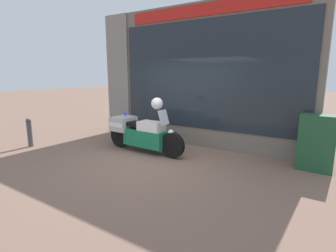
{
  "coord_description": "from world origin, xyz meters",
  "views": [
    {
      "loc": [
        3.51,
        -4.76,
        2.06
      ],
      "look_at": [
        -0.29,
        1.04,
        0.66
      ],
      "focal_mm": 28.0,
      "sensor_mm": 36.0,
      "label": 1
    }
  ],
  "objects_px": {
    "utility_cabinet": "(317,143)",
    "white_helmet": "(157,103)",
    "street_bollard": "(30,132)",
    "paramedic_motorcycle": "(140,132)"
  },
  "relations": [
    {
      "from": "paramedic_motorcycle",
      "to": "white_helmet",
      "type": "relative_size",
      "value": 8.16
    },
    {
      "from": "utility_cabinet",
      "to": "white_helmet",
      "type": "relative_size",
      "value": 4.07
    },
    {
      "from": "street_bollard",
      "to": "white_helmet",
      "type": "bearing_deg",
      "value": 21.47
    },
    {
      "from": "street_bollard",
      "to": "utility_cabinet",
      "type": "bearing_deg",
      "value": 18.68
    },
    {
      "from": "paramedic_motorcycle",
      "to": "utility_cabinet",
      "type": "bearing_deg",
      "value": 14.91
    },
    {
      "from": "white_helmet",
      "to": "street_bollard",
      "type": "height_order",
      "value": "white_helmet"
    },
    {
      "from": "paramedic_motorcycle",
      "to": "white_helmet",
      "type": "distance_m",
      "value": 1.0
    },
    {
      "from": "utility_cabinet",
      "to": "street_bollard",
      "type": "relative_size",
      "value": 1.47
    },
    {
      "from": "paramedic_motorcycle",
      "to": "utility_cabinet",
      "type": "height_order",
      "value": "utility_cabinet"
    },
    {
      "from": "utility_cabinet",
      "to": "white_helmet",
      "type": "xyz_separation_m",
      "value": [
        -3.48,
        -0.98,
        0.72
      ]
    }
  ]
}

